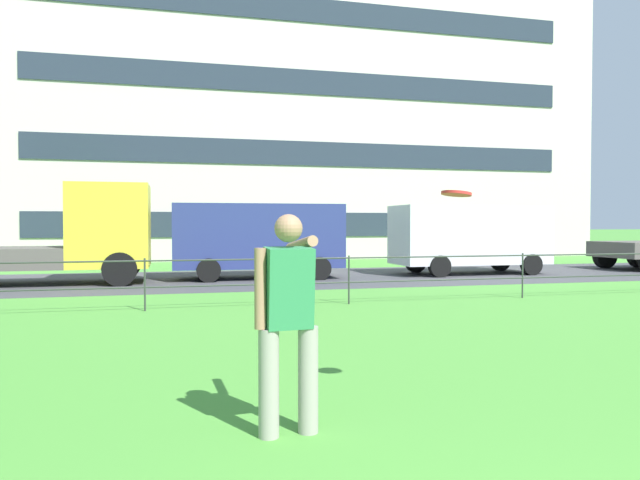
% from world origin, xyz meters
% --- Properties ---
extents(street_strip, '(80.00, 6.77, 0.01)m').
position_xyz_m(street_strip, '(0.00, 17.27, 0.00)').
color(street_strip, '#424247').
rests_on(street_strip, ground).
extents(park_fence, '(36.30, 0.04, 1.00)m').
position_xyz_m(park_fence, '(0.00, 11.20, 0.67)').
color(park_fence, '#333833').
rests_on(park_fence, ground).
extents(person_thrower, '(0.51, 0.79, 1.73)m').
position_xyz_m(person_thrower, '(-0.65, 4.07, 0.93)').
color(person_thrower, gray).
rests_on(person_thrower, ground).
extents(frisbee, '(0.36, 0.36, 0.06)m').
position_xyz_m(frisbee, '(0.94, 4.38, 1.92)').
color(frisbee, red).
extents(flatbed_truck_far_right, '(7.31, 2.44, 2.75)m').
position_xyz_m(flatbed_truck_far_right, '(-4.64, 17.09, 1.22)').
color(flatbed_truck_far_right, yellow).
rests_on(flatbed_truck_far_right, ground).
extents(panel_van_left, '(5.04, 2.19, 2.24)m').
position_xyz_m(panel_van_left, '(1.04, 17.39, 1.27)').
color(panel_van_left, navy).
rests_on(panel_van_left, ground).
extents(panel_van_right, '(5.01, 2.11, 2.24)m').
position_xyz_m(panel_van_right, '(8.02, 17.28, 1.27)').
color(panel_van_right, silver).
rests_on(panel_van_right, ground).
extents(apartment_building_background, '(29.72, 11.40, 19.83)m').
position_xyz_m(apartment_building_background, '(4.89, 31.61, 9.92)').
color(apartment_building_background, beige).
rests_on(apartment_building_background, ground).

